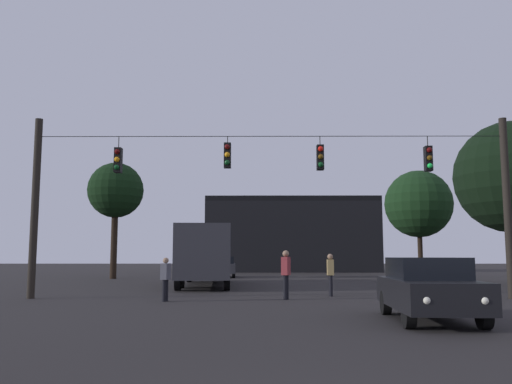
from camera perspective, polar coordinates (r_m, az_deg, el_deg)
name	(u,v)px	position (r m, az deg, el deg)	size (l,w,h in m)	color
ground_plane	(267,285)	(28.98, 1.19, -9.91)	(168.00, 168.00, 0.00)	black
overhead_signal_span	(271,193)	(20.12, 1.64, -0.07)	(17.99, 0.44, 6.77)	black
city_bus	(206,250)	(28.96, -5.36, -6.19)	(3.23, 11.14, 3.00)	#2D2D33
car_near_right	(428,288)	(13.81, 17.85, -9.66)	(2.05, 4.42, 1.52)	black
car_far_left	(223,266)	(40.05, -3.52, -7.91)	(1.98, 4.40, 1.52)	#2D2D33
pedestrian_crossing_left	(330,272)	(21.40, 7.92, -8.45)	(0.25, 0.36, 1.64)	black
pedestrian_crossing_center	(165,277)	(19.05, -9.61, -8.90)	(0.33, 0.41, 1.50)	black
pedestrian_crossing_right	(286,271)	(19.62, 3.20, -8.43)	(0.36, 0.42, 1.76)	black
corner_building	(291,236)	(55.94, 3.74, -4.64)	(17.07, 8.96, 7.37)	black
tree_left_silhouette	(511,177)	(32.51, 25.53, 1.43)	(6.11, 6.11, 8.93)	black
tree_behind_building	(116,191)	(38.96, -14.70, 0.10)	(3.88, 3.88, 8.11)	black
tree_right_far	(419,204)	(41.82, 16.91, -1.23)	(5.01, 5.01, 7.94)	black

